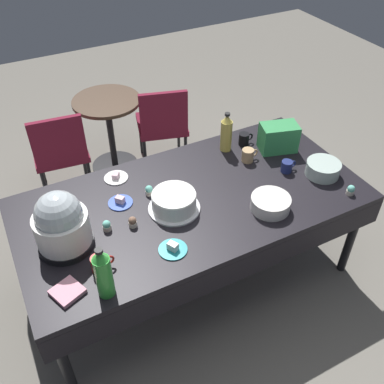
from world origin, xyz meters
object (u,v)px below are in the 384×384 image
(soda_carton, at_px, (278,137))
(cupcake_berry, at_px, (351,190))
(dessert_plate_teal, at_px, (173,248))
(cupcake_rose, at_px, (107,226))
(frosted_layer_cake, at_px, (174,202))
(coffee_mug_red, at_px, (100,264))
(round_cafe_table, at_px, (109,122))
(maroon_chair_left, at_px, (60,150))
(cupcake_lemon, at_px, (149,190))
(dessert_plate_white, at_px, (116,177))
(dessert_plate_cobalt, at_px, (120,202))
(coffee_mug_tan, at_px, (248,155))
(glass_salad_bowl, at_px, (323,169))
(ceramic_snack_bowl, at_px, (270,203))
(cupcake_mint, at_px, (133,222))
(maroon_chair_right, at_px, (162,122))
(coffee_mug_navy, at_px, (287,166))
(potluck_table, at_px, (192,205))
(soda_bottle_ginger_ale, at_px, (226,133))
(slow_cooker, at_px, (61,224))

(soda_carton, bearing_deg, cupcake_berry, -63.18)
(dessert_plate_teal, distance_m, cupcake_rose, 0.42)
(frosted_layer_cake, height_order, cupcake_berry, frosted_layer_cake)
(coffee_mug_red, distance_m, round_cafe_table, 1.97)
(maroon_chair_left, bearing_deg, dessert_plate_teal, -81.03)
(cupcake_lemon, relative_size, coffee_mug_red, 0.53)
(dessert_plate_white, relative_size, maroon_chair_left, 0.19)
(frosted_layer_cake, distance_m, dessert_plate_cobalt, 0.35)
(cupcake_rose, height_order, coffee_mug_tan, coffee_mug_tan)
(glass_salad_bowl, xyz_separation_m, maroon_chair_left, (-1.45, 1.50, -0.31))
(ceramic_snack_bowl, xyz_separation_m, dessert_plate_cobalt, (-0.80, 0.47, -0.03))
(cupcake_mint, xyz_separation_m, round_cafe_table, (0.37, 1.60, -0.28))
(cupcake_mint, relative_size, maroon_chair_left, 0.08)
(coffee_mug_red, relative_size, maroon_chair_right, 0.15)
(glass_salad_bowl, bearing_deg, cupcake_berry, -84.47)
(coffee_mug_tan, bearing_deg, maroon_chair_right, 97.63)
(frosted_layer_cake, relative_size, cupcake_mint, 4.76)
(maroon_chair_right, bearing_deg, dessert_plate_white, -129.22)
(coffee_mug_navy, relative_size, round_cafe_table, 0.16)
(coffee_mug_tan, bearing_deg, coffee_mug_red, -159.07)
(cupcake_berry, height_order, coffee_mug_red, coffee_mug_red)
(dessert_plate_white, bearing_deg, coffee_mug_red, -115.63)
(maroon_chair_right, xyz_separation_m, round_cafe_table, (-0.43, 0.22, 0.01))
(potluck_table, bearing_deg, glass_salad_bowl, -11.83)
(round_cafe_table, bearing_deg, ceramic_snack_bowl, -76.85)
(ceramic_snack_bowl, xyz_separation_m, cupcake_mint, (-0.80, 0.25, -0.01))
(frosted_layer_cake, xyz_separation_m, soda_bottle_ginger_ale, (0.61, 0.41, 0.08))
(soda_carton, bearing_deg, coffee_mug_tan, -158.96)
(soda_bottle_ginger_ale, xyz_separation_m, round_cafe_table, (-0.52, 1.17, -0.39))
(dessert_plate_teal, bearing_deg, coffee_mug_red, 173.25)
(dessert_plate_white, distance_m, maroon_chair_left, 0.96)
(cupcake_berry, xyz_separation_m, coffee_mug_tan, (-0.38, 0.61, 0.01))
(coffee_mug_navy, bearing_deg, cupcake_rose, 178.88)
(potluck_table, height_order, coffee_mug_tan, coffee_mug_tan)
(round_cafe_table, bearing_deg, maroon_chair_left, -156.15)
(coffee_mug_navy, bearing_deg, soda_carton, 68.36)
(dessert_plate_teal, distance_m, soda_bottle_ginger_ale, 1.05)
(slow_cooker, relative_size, round_cafe_table, 0.51)
(dessert_plate_cobalt, distance_m, maroon_chair_left, 1.19)
(coffee_mug_red, bearing_deg, cupcake_mint, 40.39)
(dessert_plate_white, relative_size, cupcake_lemon, 2.37)
(soda_bottle_ginger_ale, relative_size, coffee_mug_navy, 2.62)
(glass_salad_bowl, distance_m, ceramic_snack_bowl, 0.52)
(dessert_plate_white, xyz_separation_m, maroon_chair_right, (0.74, 0.90, -0.27))
(dessert_plate_teal, bearing_deg, dessert_plate_cobalt, 103.72)
(dessert_plate_white, xyz_separation_m, round_cafe_table, (0.31, 1.13, -0.26))
(cupcake_lemon, relative_size, cupcake_berry, 1.00)
(slow_cooker, bearing_deg, soda_carton, 8.29)
(dessert_plate_cobalt, bearing_deg, cupcake_mint, -91.04)
(dessert_plate_teal, xyz_separation_m, coffee_mug_navy, (1.00, 0.29, 0.03))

